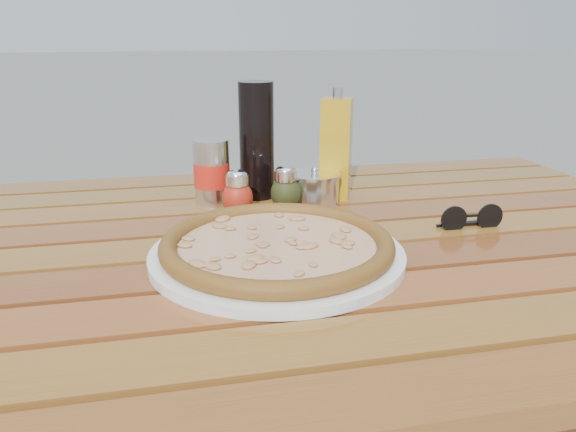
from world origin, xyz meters
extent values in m
cube|color=#351A0C|center=(0.64, 0.39, 0.35)|extent=(0.06, 0.06, 0.70)
cube|color=#3D1D0D|center=(0.00, 0.00, 0.70)|extent=(1.36, 0.86, 0.04)
cube|color=#52280E|center=(0.00, -0.41, 0.73)|extent=(1.40, 0.09, 0.03)
cube|color=#5B3210|center=(0.00, -0.30, 0.73)|extent=(1.40, 0.09, 0.03)
cube|color=#5B2A10|center=(0.00, -0.20, 0.73)|extent=(1.40, 0.09, 0.03)
cube|color=#4E220D|center=(0.00, -0.10, 0.73)|extent=(1.40, 0.09, 0.03)
cube|color=#5B3210|center=(0.00, 0.00, 0.73)|extent=(1.40, 0.09, 0.03)
cube|color=#51260E|center=(0.00, 0.10, 0.73)|extent=(1.40, 0.09, 0.03)
cube|color=#592F0F|center=(0.00, 0.20, 0.73)|extent=(1.40, 0.09, 0.03)
cube|color=#52310E|center=(0.00, 0.30, 0.73)|extent=(1.40, 0.09, 0.03)
cube|color=#4F2B0E|center=(0.00, 0.41, 0.73)|extent=(1.40, 0.09, 0.03)
cylinder|color=white|center=(-0.04, -0.08, 0.76)|extent=(0.42, 0.42, 0.01)
cylinder|color=beige|center=(-0.04, -0.08, 0.77)|extent=(0.40, 0.40, 0.01)
torus|color=black|center=(-0.04, -0.08, 0.77)|extent=(0.43, 0.43, 0.03)
ellipsoid|color=red|center=(-0.07, 0.14, 0.78)|extent=(0.07, 0.07, 0.06)
cylinder|color=white|center=(-0.07, 0.14, 0.81)|extent=(0.05, 0.05, 0.02)
ellipsoid|color=white|center=(-0.07, 0.14, 0.82)|extent=(0.05, 0.05, 0.02)
ellipsoid|color=#343916|center=(0.02, 0.15, 0.78)|extent=(0.06, 0.06, 0.06)
cylinder|color=silver|center=(0.02, 0.15, 0.81)|extent=(0.05, 0.05, 0.02)
ellipsoid|color=silver|center=(0.02, 0.15, 0.82)|extent=(0.04, 0.04, 0.02)
cylinder|color=black|center=(-0.01, 0.24, 0.86)|extent=(0.08, 0.08, 0.22)
cylinder|color=silver|center=(-0.10, 0.22, 0.81)|extent=(0.07, 0.07, 0.12)
cylinder|color=red|center=(-0.10, 0.22, 0.81)|extent=(0.07, 0.07, 0.04)
cube|color=#B58713|center=(0.13, 0.21, 0.84)|extent=(0.07, 0.07, 0.19)
cylinder|color=silver|center=(0.13, 0.21, 0.95)|extent=(0.03, 0.03, 0.02)
cylinder|color=silver|center=(0.08, 0.17, 0.78)|extent=(0.11, 0.11, 0.05)
cylinder|color=white|center=(0.08, 0.17, 0.81)|extent=(0.11, 0.11, 0.01)
sphere|color=silver|center=(0.08, 0.17, 0.81)|extent=(0.02, 0.02, 0.01)
cylinder|color=black|center=(0.27, -0.02, 0.77)|extent=(0.04, 0.00, 0.04)
cylinder|color=black|center=(0.33, -0.02, 0.77)|extent=(0.04, 0.00, 0.04)
cube|color=black|center=(0.30, -0.02, 0.77)|extent=(0.02, 0.00, 0.00)
cube|color=black|center=(0.29, -0.01, 0.75)|extent=(0.09, 0.01, 0.00)
cube|color=black|center=(0.31, 0.00, 0.75)|extent=(0.09, 0.01, 0.00)
camera|label=1|loc=(-0.18, -0.80, 1.06)|focal=35.00mm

